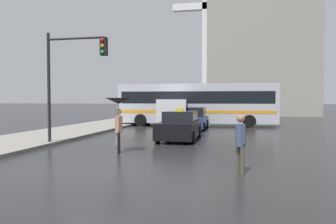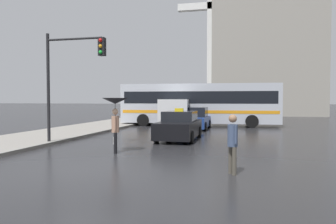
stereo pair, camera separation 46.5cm
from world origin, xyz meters
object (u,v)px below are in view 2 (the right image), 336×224
ambulance_van (175,112)px  pedestrian_man (233,140)px  traffic_light (71,67)px  city_bus (199,103)px  sedan_red (195,119)px  pedestrian_with_umbrella (115,109)px  monument_cross (211,29)px  taxi (179,126)px

ambulance_van → pedestrian_man: (4.79, -14.70, -0.20)m
ambulance_van → traffic_light: size_ratio=1.08×
city_bus → pedestrian_man: (3.24, -16.63, -0.86)m
pedestrian_man → traffic_light: size_ratio=0.33×
sedan_red → traffic_light: 10.76m
pedestrian_with_umbrella → traffic_light: traffic_light is taller
pedestrian_man → monument_cross: (-4.24, 34.53, 10.39)m
traffic_light → city_bus: bearing=71.6°
sedan_red → ambulance_van: bearing=-31.8°
taxi → monument_cross: 29.14m
ambulance_van → traffic_light: (-2.58, -10.49, 2.37)m
ambulance_van → city_bus: 2.56m
ambulance_van → pedestrian_man: bearing=100.2°
taxi → traffic_light: bearing=36.6°
taxi → pedestrian_with_umbrella: (-1.58, -4.78, 1.05)m
city_bus → monument_cross: bearing=0.7°
sedan_red → monument_cross: 23.45m
pedestrian_man → sedan_red: bearing=163.0°
taxi → sedan_red: size_ratio=1.06×
sedan_red → ambulance_van: 2.00m
sedan_red → pedestrian_with_umbrella: 11.16m
taxi → traffic_light: (-4.35, -3.24, 2.86)m
city_bus → traffic_light: bearing=159.1°
sedan_red → monument_cross: bearing=-87.0°
taxi → monument_cross: size_ratio=0.21×
sedan_red → ambulance_van: size_ratio=0.73×
pedestrian_with_umbrella → traffic_light: bearing=42.0°
city_bus → monument_cross: monument_cross is taller
sedan_red → taxi: bearing=91.1°
pedestrian_with_umbrella → traffic_light: size_ratio=0.42×
city_bus → pedestrian_man: 16.96m
pedestrian_with_umbrella → monument_cross: (0.37, 31.86, 9.63)m
sedan_red → traffic_light: bearing=65.9°
city_bus → traffic_light: traffic_light is taller
monument_cross → pedestrian_with_umbrella: bearing=-90.7°
monument_cross → taxi: bearing=-87.4°
pedestrian_with_umbrella → pedestrian_man: size_ratio=1.28×
pedestrian_man → taxi: bearing=172.1°
sedan_red → city_bus: size_ratio=0.32×
ambulance_van → monument_cross: 22.30m
taxi → city_bus: 9.25m
taxi → monument_cross: monument_cross is taller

